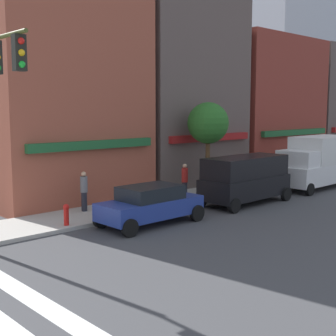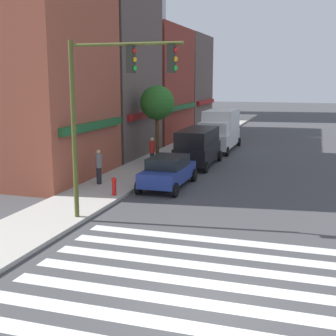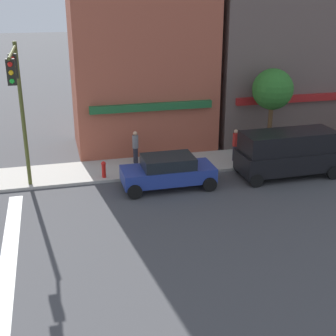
{
  "view_description": "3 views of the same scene",
  "coord_description": "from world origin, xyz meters",
  "px_view_note": "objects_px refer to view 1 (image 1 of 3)",
  "views": [
    {
      "loc": [
        -0.48,
        -9.27,
        4.64
      ],
      "look_at": [
        13.89,
        6.0,
        2.0
      ],
      "focal_mm": 50.0,
      "sensor_mm": 36.0,
      "label": 1
    },
    {
      "loc": [
        -10.41,
        -2.28,
        5.46
      ],
      "look_at": [
        11.69,
        4.7,
        1.0
      ],
      "focal_mm": 50.0,
      "sensor_mm": 36.0,
      "label": 2
    },
    {
      "loc": [
        6.57,
        -15.4,
        8.85
      ],
      "look_at": [
        11.69,
        4.7,
        1.0
      ],
      "focal_mm": 50.0,
      "sensor_mm": 36.0,
      "label": 3
    }
  ],
  "objects_px": {
    "sedan_blue": "(151,204)",
    "pedestrian_grey_coat": "(84,191)",
    "van_black": "(246,178)",
    "street_tree": "(208,124)",
    "box_truck_white": "(318,161)",
    "pedestrian_red_jacket": "(185,181)",
    "fire_hydrant": "(66,214)"
  },
  "relations": [
    {
      "from": "pedestrian_red_jacket",
      "to": "street_tree",
      "type": "xyz_separation_m",
      "value": [
        2.16,
        0.4,
        2.8
      ]
    },
    {
      "from": "sedan_blue",
      "to": "pedestrian_red_jacket",
      "type": "height_order",
      "value": "pedestrian_red_jacket"
    },
    {
      "from": "pedestrian_red_jacket",
      "to": "box_truck_white",
      "type": "bearing_deg",
      "value": -24.18
    },
    {
      "from": "fire_hydrant",
      "to": "street_tree",
      "type": "height_order",
      "value": "street_tree"
    },
    {
      "from": "van_black",
      "to": "street_tree",
      "type": "bearing_deg",
      "value": 82.38
    },
    {
      "from": "fire_hydrant",
      "to": "pedestrian_grey_coat",
      "type": "bearing_deg",
      "value": 41.31
    },
    {
      "from": "box_truck_white",
      "to": "fire_hydrant",
      "type": "bearing_deg",
      "value": 173.47
    },
    {
      "from": "pedestrian_grey_coat",
      "to": "sedan_blue",
      "type": "bearing_deg",
      "value": -1.66
    },
    {
      "from": "box_truck_white",
      "to": "pedestrian_red_jacket",
      "type": "bearing_deg",
      "value": 164.32
    },
    {
      "from": "pedestrian_grey_coat",
      "to": "fire_hydrant",
      "type": "distance_m",
      "value": 2.61
    },
    {
      "from": "van_black",
      "to": "box_truck_white",
      "type": "distance_m",
      "value": 7.01
    },
    {
      "from": "van_black",
      "to": "pedestrian_grey_coat",
      "type": "bearing_deg",
      "value": 153.62
    },
    {
      "from": "pedestrian_grey_coat",
      "to": "fire_hydrant",
      "type": "relative_size",
      "value": 2.1
    },
    {
      "from": "pedestrian_red_jacket",
      "to": "van_black",
      "type": "bearing_deg",
      "value": -61.57
    },
    {
      "from": "pedestrian_grey_coat",
      "to": "fire_hydrant",
      "type": "bearing_deg",
      "value": -65.76
    },
    {
      "from": "pedestrian_grey_coat",
      "to": "street_tree",
      "type": "xyz_separation_m",
      "value": [
        7.48,
        -0.59,
        2.8
      ]
    },
    {
      "from": "sedan_blue",
      "to": "street_tree",
      "type": "bearing_deg",
      "value": 23.02
    },
    {
      "from": "pedestrian_red_jacket",
      "to": "fire_hydrant",
      "type": "xyz_separation_m",
      "value": [
        -7.25,
        -0.7,
        -0.46
      ]
    },
    {
      "from": "box_truck_white",
      "to": "pedestrian_red_jacket",
      "type": "height_order",
      "value": "box_truck_white"
    },
    {
      "from": "pedestrian_red_jacket",
      "to": "street_tree",
      "type": "distance_m",
      "value": 3.56
    },
    {
      "from": "sedan_blue",
      "to": "pedestrian_grey_coat",
      "type": "distance_m",
      "value": 3.53
    },
    {
      "from": "sedan_blue",
      "to": "van_black",
      "type": "height_order",
      "value": "van_black"
    },
    {
      "from": "sedan_blue",
      "to": "street_tree",
      "type": "relative_size",
      "value": 0.9
    },
    {
      "from": "street_tree",
      "to": "fire_hydrant",
      "type": "bearing_deg",
      "value": -173.33
    },
    {
      "from": "sedan_blue",
      "to": "fire_hydrant",
      "type": "distance_m",
      "value": 3.34
    },
    {
      "from": "pedestrian_red_jacket",
      "to": "sedan_blue",
      "type": "bearing_deg",
      "value": -160.29
    },
    {
      "from": "sedan_blue",
      "to": "box_truck_white",
      "type": "distance_m",
      "value": 13.24
    },
    {
      "from": "box_truck_white",
      "to": "street_tree",
      "type": "distance_m",
      "value": 7.6
    },
    {
      "from": "box_truck_white",
      "to": "fire_hydrant",
      "type": "relative_size",
      "value": 7.39
    },
    {
      "from": "box_truck_white",
      "to": "pedestrian_red_jacket",
      "type": "xyz_separation_m",
      "value": [
        -8.84,
        2.4,
        -0.51
      ]
    },
    {
      "from": "pedestrian_red_jacket",
      "to": "street_tree",
      "type": "relative_size",
      "value": 0.36
    },
    {
      "from": "pedestrian_red_jacket",
      "to": "street_tree",
      "type": "bearing_deg",
      "value": 1.5
    }
  ]
}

